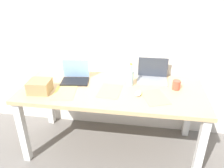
% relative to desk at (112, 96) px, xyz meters
% --- Properties ---
extents(ground_plane, '(8.00, 8.00, 0.00)m').
position_rel_desk_xyz_m(ground_plane, '(0.00, 0.00, -0.66)').
color(ground_plane, slate).
extents(back_wall, '(5.20, 0.08, 2.60)m').
position_rel_desk_xyz_m(back_wall, '(0.00, 0.45, 0.64)').
color(back_wall, silver).
rests_on(back_wall, ground).
extents(desk, '(1.85, 0.79, 0.75)m').
position_rel_desk_xyz_m(desk, '(0.00, 0.00, 0.00)').
color(desk, tan).
rests_on(desk, ground).
extents(laptop_left, '(0.31, 0.24, 0.22)m').
position_rel_desk_xyz_m(laptop_left, '(-0.42, 0.12, 0.14)').
color(laptop_left, black).
rests_on(laptop_left, desk).
extents(laptop_right, '(0.32, 0.22, 0.23)m').
position_rel_desk_xyz_m(laptop_right, '(0.40, 0.25, 0.14)').
color(laptop_right, gray).
rests_on(laptop_right, desk).
extents(beer_bottle, '(0.06, 0.06, 0.24)m').
position_rel_desk_xyz_m(beer_bottle, '(0.18, 0.10, 0.18)').
color(beer_bottle, '#99B7C1').
rests_on(beer_bottle, desk).
extents(computer_mouse, '(0.08, 0.11, 0.03)m').
position_rel_desk_xyz_m(computer_mouse, '(0.27, -0.09, 0.11)').
color(computer_mouse, silver).
rests_on(computer_mouse, desk).
extents(cardboard_box, '(0.22, 0.20, 0.12)m').
position_rel_desk_xyz_m(cardboard_box, '(-0.69, -0.17, 0.15)').
color(cardboard_box, tan).
rests_on(cardboard_box, desk).
extents(coffee_mug, '(0.08, 0.08, 0.09)m').
position_rel_desk_xyz_m(coffee_mug, '(0.64, 0.08, 0.14)').
color(coffee_mug, '#D84C38').
rests_on(coffee_mug, desk).
extents(paper_sheet_center, '(0.23, 0.31, 0.00)m').
position_rel_desk_xyz_m(paper_sheet_center, '(-0.01, -0.06, 0.09)').
color(paper_sheet_center, '#F4E06B').
rests_on(paper_sheet_center, desk).
extents(paper_sheet_front_right, '(0.30, 0.35, 0.00)m').
position_rel_desk_xyz_m(paper_sheet_front_right, '(0.43, -0.12, 0.09)').
color(paper_sheet_front_right, '#F4E06B').
rests_on(paper_sheet_front_right, desk).
extents(paper_sheet_front_left, '(0.24, 0.32, 0.00)m').
position_rel_desk_xyz_m(paper_sheet_front_left, '(-0.45, -0.16, 0.09)').
color(paper_sheet_front_left, '#F4E06B').
rests_on(paper_sheet_front_left, desk).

